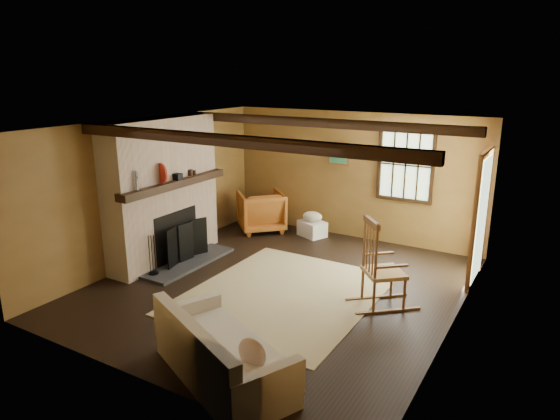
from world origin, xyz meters
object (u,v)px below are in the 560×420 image
Objects in this scene: fireplace at (164,197)px; sofa at (219,357)px; armchair at (261,211)px; laundry_basket at (312,229)px; rocking_chair at (381,269)px.

fireplace is 3.81m from sofa.
sofa is 5.08m from armchair.
sofa is 2.23× the size of armchair.
laundry_basket is (-1.31, 4.69, -0.11)m from sofa.
rocking_chair is 3.79m from armchair.
rocking_chair is (3.74, 0.16, -0.57)m from fireplace.
rocking_chair reaches higher than sofa.
rocking_chair is 0.64× the size of sofa.
rocking_chair is 2.53× the size of laundry_basket.
sofa is (-0.85, -2.49, -0.27)m from rocking_chair.
fireplace is 3.78m from rocking_chair.
armchair is (-3.21, 2.00, -0.13)m from rocking_chair.
armchair is at bearing 76.30° from fireplace.
fireplace is 2.99m from laundry_basket.
fireplace is 2.33m from armchair.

